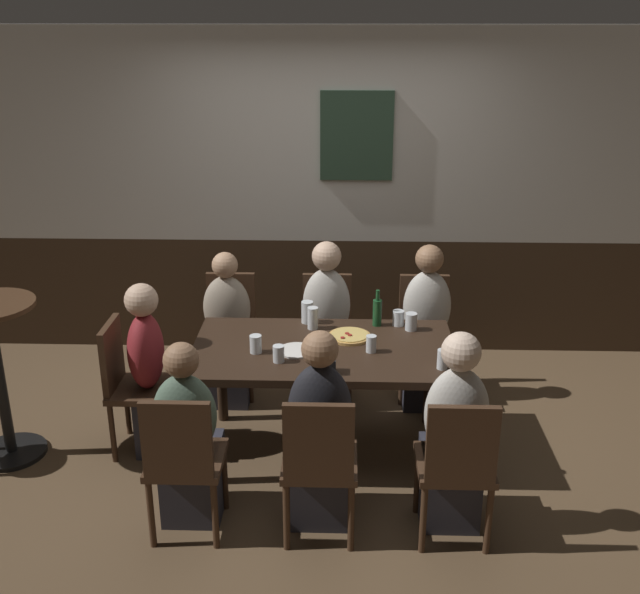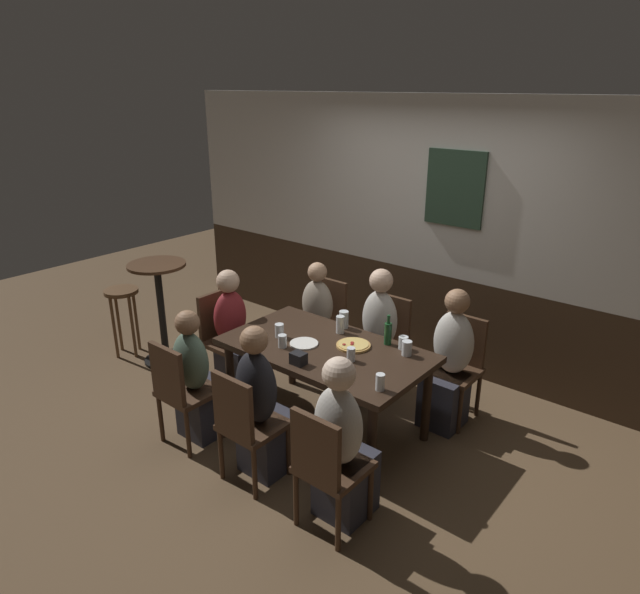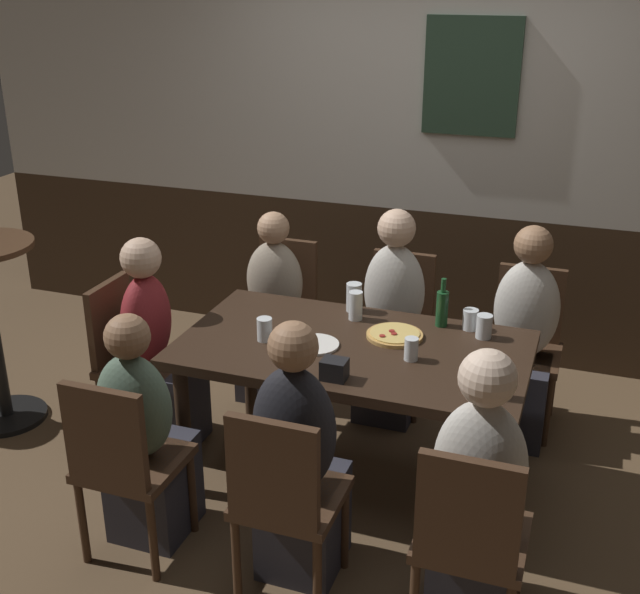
{
  "view_description": "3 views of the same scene",
  "coord_description": "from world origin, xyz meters",
  "px_view_note": "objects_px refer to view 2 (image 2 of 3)",
  "views": [
    {
      "loc": [
        0.11,
        -4.24,
        2.69
      ],
      "look_at": [
        -0.02,
        -0.02,
        1.08
      ],
      "focal_mm": 42.18,
      "sensor_mm": 36.0,
      "label": 1
    },
    {
      "loc": [
        2.5,
        -3.09,
        2.68
      ],
      "look_at": [
        -0.13,
        0.09,
        1.1
      ],
      "focal_mm": 31.52,
      "sensor_mm": 36.0,
      "label": 2
    },
    {
      "loc": [
        0.99,
        -3.24,
        2.37
      ],
      "look_at": [
        -0.13,
        -0.1,
        1.0
      ],
      "focal_mm": 44.95,
      "sensor_mm": 36.0,
      "label": 3
    }
  ],
  "objects_px": {
    "person_mid_far": "(376,343)",
    "beer_glass_tall": "(344,320)",
    "person_mid_near": "(262,412)",
    "plate_white_large": "(304,343)",
    "chair_right_near": "(326,464)",
    "person_left_far": "(314,327)",
    "beer_bottle_green": "(388,333)",
    "person_right_far": "(449,369)",
    "side_bar_table": "(161,305)",
    "chair_left_far": "(325,319)",
    "pint_glass_amber": "(279,331)",
    "pint_glass_stout": "(403,344)",
    "chair_head_west": "(223,334)",
    "person_head_west": "(235,339)",
    "pint_glass_pale": "(351,355)",
    "chair_mid_near": "(245,422)",
    "person_right_near": "(342,451)",
    "chair_left_near": "(181,388)",
    "dining_table": "(325,356)",
    "beer_glass_half": "(380,383)",
    "tumbler_water": "(407,349)",
    "condiment_caddy": "(298,358)",
    "pizza": "(353,345)",
    "tumbler_short": "(340,326)",
    "bar_stool": "(123,304)",
    "highball_clear": "(282,341)",
    "person_left_near": "(198,384)",
    "chair_mid_far": "(386,339)",
    "chair_right_far": "(458,362)"
  },
  "relations": [
    {
      "from": "person_head_west",
      "to": "tumbler_short",
      "type": "height_order",
      "value": "person_head_west"
    },
    {
      "from": "chair_mid_near",
      "to": "person_right_near",
      "type": "bearing_deg",
      "value": 12.65
    },
    {
      "from": "person_mid_near",
      "to": "chair_left_near",
      "type": "bearing_deg",
      "value": -167.32
    },
    {
      "from": "chair_mid_far",
      "to": "person_left_near",
      "type": "relative_size",
      "value": 0.8
    },
    {
      "from": "person_right_near",
      "to": "chair_right_near",
      "type": "bearing_deg",
      "value": -90.0
    },
    {
      "from": "chair_mid_near",
      "to": "chair_head_west",
      "type": "height_order",
      "value": "same"
    },
    {
      "from": "person_mid_far",
      "to": "pint_glass_amber",
      "type": "bearing_deg",
      "value": -117.06
    },
    {
      "from": "chair_head_west",
      "to": "plate_white_large",
      "type": "height_order",
      "value": "chair_head_west"
    },
    {
      "from": "person_mid_far",
      "to": "beer_bottle_green",
      "type": "relative_size",
      "value": 4.81
    },
    {
      "from": "dining_table",
      "to": "person_left_far",
      "type": "xyz_separation_m",
      "value": [
        -0.72,
        0.71,
        -0.19
      ]
    },
    {
      "from": "person_right_far",
      "to": "side_bar_table",
      "type": "xyz_separation_m",
      "value": [
        -2.74,
        -0.82,
        0.12
      ]
    },
    {
      "from": "chair_left_near",
      "to": "pint_glass_pale",
      "type": "xyz_separation_m",
      "value": [
        1.01,
        0.82,
        0.29
      ]
    },
    {
      "from": "chair_head_west",
      "to": "person_right_far",
      "type": "relative_size",
      "value": 0.75
    },
    {
      "from": "chair_left_near",
      "to": "side_bar_table",
      "type": "xyz_separation_m",
      "value": [
        -1.3,
        0.77,
        0.12
      ]
    },
    {
      "from": "person_mid_near",
      "to": "plate_white_large",
      "type": "xyz_separation_m",
      "value": [
        -0.17,
        0.65,
        0.25
      ]
    },
    {
      "from": "tumbler_water",
      "to": "plate_white_large",
      "type": "height_order",
      "value": "tumbler_water"
    },
    {
      "from": "beer_glass_half",
      "to": "condiment_caddy",
      "type": "bearing_deg",
      "value": -174.0
    },
    {
      "from": "person_left_far",
      "to": "person_head_west",
      "type": "relative_size",
      "value": 0.97
    },
    {
      "from": "person_right_near",
      "to": "beer_bottle_green",
      "type": "xyz_separation_m",
      "value": [
        -0.37,
        1.07,
        0.34
      ]
    },
    {
      "from": "person_mid_far",
      "to": "beer_glass_tall",
      "type": "distance_m",
      "value": 0.46
    },
    {
      "from": "beer_glass_half",
      "to": "beer_bottle_green",
      "type": "height_order",
      "value": "beer_bottle_green"
    },
    {
      "from": "tumbler_water",
      "to": "plate_white_large",
      "type": "bearing_deg",
      "value": -153.96
    },
    {
      "from": "highball_clear",
      "to": "plate_white_large",
      "type": "xyz_separation_m",
      "value": [
        0.1,
        0.15,
        -0.04
      ]
    },
    {
      "from": "dining_table",
      "to": "beer_glass_half",
      "type": "relative_size",
      "value": 13.8
    },
    {
      "from": "person_left_far",
      "to": "person_left_near",
      "type": "height_order",
      "value": "person_left_far"
    },
    {
      "from": "pint_glass_amber",
      "to": "plate_white_large",
      "type": "xyz_separation_m",
      "value": [
        0.25,
        0.02,
        -0.04
      ]
    },
    {
      "from": "person_mid_far",
      "to": "tumbler_short",
      "type": "relative_size",
      "value": 8.09
    },
    {
      "from": "person_left_far",
      "to": "chair_mid_near",
      "type": "bearing_deg",
      "value": -65.67
    },
    {
      "from": "person_mid_near",
      "to": "beer_glass_half",
      "type": "height_order",
      "value": "person_mid_near"
    },
    {
      "from": "pint_glass_amber",
      "to": "side_bar_table",
      "type": "xyz_separation_m",
      "value": [
        -1.61,
        -0.02,
        -0.17
      ]
    },
    {
      "from": "chair_right_far",
      "to": "person_right_near",
      "type": "bearing_deg",
      "value": -90.0
    },
    {
      "from": "chair_left_near",
      "to": "condiment_caddy",
      "type": "distance_m",
      "value": 0.96
    },
    {
      "from": "person_head_west",
      "to": "bar_stool",
      "type": "height_order",
      "value": "person_head_west"
    },
    {
      "from": "person_mid_far",
      "to": "pizza",
      "type": "height_order",
      "value": "person_mid_far"
    },
    {
      "from": "pizza",
      "to": "beer_glass_tall",
      "type": "distance_m",
      "value": 0.38
    },
    {
      "from": "person_mid_far",
      "to": "chair_head_west",
      "type": "bearing_deg",
      "value": -149.85
    },
    {
      "from": "person_mid_near",
      "to": "plate_white_large",
      "type": "distance_m",
      "value": 0.71
    },
    {
      "from": "dining_table",
      "to": "condiment_caddy",
      "type": "distance_m",
      "value": 0.37
    },
    {
      "from": "chair_right_near",
      "to": "person_left_far",
      "type": "xyz_separation_m",
      "value": [
        -1.43,
        1.59,
        -0.03
      ]
    },
    {
      "from": "highball_clear",
      "to": "tumbler_short",
      "type": "bearing_deg",
      "value": 70.06
    },
    {
      "from": "chair_left_far",
      "to": "person_right_far",
      "type": "bearing_deg",
      "value": -6.41
    },
    {
      "from": "chair_left_far",
      "to": "chair_head_west",
      "type": "bearing_deg",
      "value": -120.4
    },
    {
      "from": "person_right_far",
      "to": "tumbler_water",
      "type": "distance_m",
      "value": 0.54
    },
    {
      "from": "tumbler_water",
      "to": "chair_head_west",
      "type": "bearing_deg",
      "value": -170.9
    },
    {
      "from": "pint_glass_stout",
      "to": "person_mid_near",
      "type": "bearing_deg",
      "value": -114.2
    },
    {
      "from": "person_head_west",
      "to": "person_right_far",
      "type": "bearing_deg",
      "value": 21.8
    },
    {
      "from": "chair_mid_near",
      "to": "person_right_near",
      "type": "distance_m",
      "value": 0.74
    },
    {
      "from": "person_right_far",
      "to": "beer_glass_half",
      "type": "height_order",
      "value": "person_right_far"
    },
    {
      "from": "person_left_far",
      "to": "pint_glass_pale",
      "type": "bearing_deg",
      "value": -37.35
    },
    {
      "from": "pint_glass_stout",
      "to": "pint_glass_pale",
      "type": "relative_size",
      "value": 0.96
    }
  ]
}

